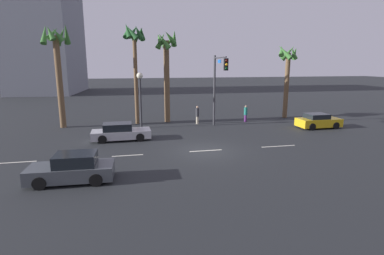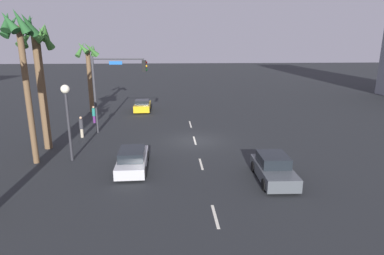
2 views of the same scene
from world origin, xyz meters
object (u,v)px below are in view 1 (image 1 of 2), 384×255
object	(u,v)px
pedestrian_0	(246,113)
palm_tree_0	(287,66)
car_0	(73,169)
palm_tree_3	(58,57)
building_0	(45,30)
car_1	(120,132)
traffic_signal	(218,80)
palm_tree_1	(135,46)
palm_tree_2	(167,60)
streetlamp	(140,89)
car_2	(318,121)
pedestrian_1	(197,114)

from	to	relation	value
pedestrian_0	palm_tree_0	bearing A→B (deg)	15.27
car_0	palm_tree_3	bearing A→B (deg)	102.26
pedestrian_0	building_0	xyz separation A→B (m)	(-27.29, 39.11, 11.67)
palm_tree_0	building_0	size ratio (longest dim) A/B	0.32
car_1	palm_tree_3	xyz separation A→B (m)	(-5.33, 6.15, 5.80)
traffic_signal	palm_tree_3	world-z (taller)	palm_tree_3
palm_tree_0	palm_tree_1	world-z (taller)	palm_tree_1
pedestrian_0	palm_tree_2	size ratio (longest dim) A/B	0.18
palm_tree_2	palm_tree_3	size ratio (longest dim) A/B	0.97
streetlamp	palm_tree_1	distance (m)	4.43
palm_tree_3	palm_tree_1	bearing A→B (deg)	2.49
car_2	palm_tree_2	distance (m)	15.61
car_0	palm_tree_1	distance (m)	16.59
pedestrian_1	palm_tree_0	xyz separation A→B (m)	(10.29, 1.54, 4.63)
pedestrian_0	palm_tree_1	distance (m)	12.83
car_1	pedestrian_1	size ratio (longest dim) A/B	2.52
car_0	streetlamp	world-z (taller)	streetlamp
pedestrian_0	streetlamp	bearing A→B (deg)	-175.18
car_0	palm_tree_0	bearing A→B (deg)	36.65
car_1	building_0	bearing A→B (deg)	108.52
palm_tree_2	building_0	bearing A→B (deg)	117.42
car_2	car_0	bearing A→B (deg)	-155.83
streetlamp	palm_tree_2	xyz separation A→B (m)	(2.79, 2.54, 2.61)
car_1	palm_tree_2	distance (m)	9.95
car_0	palm_tree_0	world-z (taller)	palm_tree_0
pedestrian_1	palm_tree_3	world-z (taller)	palm_tree_3
streetlamp	car_2	bearing A→B (deg)	-12.05
car_1	pedestrian_1	xyz separation A→B (m)	(7.34, 5.01, 0.33)
palm_tree_2	palm_tree_3	xyz separation A→B (m)	(-9.95, -0.64, 0.17)
pedestrian_1	palm_tree_1	bearing A→B (deg)	166.08
traffic_signal	streetlamp	distance (m)	7.08
car_0	building_0	world-z (taller)	building_0
pedestrian_0	palm_tree_0	distance (m)	7.11
palm_tree_1	palm_tree_3	bearing A→B (deg)	-177.51
traffic_signal	building_0	distance (m)	48.53
pedestrian_0	palm_tree_1	world-z (taller)	palm_tree_1
streetlamp	palm_tree_3	world-z (taller)	palm_tree_3
car_0	car_2	bearing A→B (deg)	24.17
pedestrian_0	palm_tree_2	distance (m)	9.66
car_1	car_2	xyz separation A→B (m)	(17.89, 0.81, 0.01)
pedestrian_1	palm_tree_0	world-z (taller)	palm_tree_0
car_2	palm_tree_1	size ratio (longest dim) A/B	0.41
palm_tree_0	palm_tree_1	bearing A→B (deg)	-179.64
car_1	palm_tree_1	size ratio (longest dim) A/B	0.47
car_1	palm_tree_3	world-z (taller)	palm_tree_3
car_2	palm_tree_2	world-z (taller)	palm_tree_2
car_0	palm_tree_3	size ratio (longest dim) A/B	0.45
car_1	streetlamp	world-z (taller)	streetlamp
palm_tree_0	building_0	distance (m)	50.23
car_2	palm_tree_2	bearing A→B (deg)	155.78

